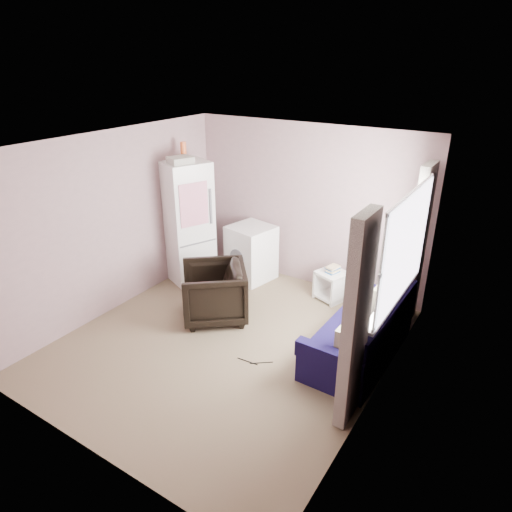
{
  "coord_description": "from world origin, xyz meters",
  "views": [
    {
      "loc": [
        2.94,
        -3.93,
        3.4
      ],
      "look_at": [
        0.05,
        0.6,
        1.0
      ],
      "focal_mm": 32.0,
      "sensor_mm": 36.0,
      "label": 1
    }
  ],
  "objects_px": {
    "armchair": "(214,290)",
    "fridge": "(187,221)",
    "washing_machine": "(251,252)",
    "side_table": "(332,283)",
    "sofa": "(363,337)"
  },
  "relations": [
    {
      "from": "fridge",
      "to": "side_table",
      "type": "height_order",
      "value": "fridge"
    },
    {
      "from": "armchair",
      "to": "washing_machine",
      "type": "height_order",
      "value": "washing_machine"
    },
    {
      "from": "sofa",
      "to": "armchair",
      "type": "bearing_deg",
      "value": -172.33
    },
    {
      "from": "armchair",
      "to": "sofa",
      "type": "xyz_separation_m",
      "value": [
        2.06,
        0.23,
        -0.15
      ]
    },
    {
      "from": "side_table",
      "to": "sofa",
      "type": "relative_size",
      "value": 0.31
    },
    {
      "from": "washing_machine",
      "to": "sofa",
      "type": "xyz_separation_m",
      "value": [
        2.3,
        -1.09,
        -0.18
      ]
    },
    {
      "from": "fridge",
      "to": "sofa",
      "type": "xyz_separation_m",
      "value": [
        3.16,
        -0.57,
        -0.69
      ]
    },
    {
      "from": "washing_machine",
      "to": "side_table",
      "type": "xyz_separation_m",
      "value": [
        1.4,
        0.05,
        -0.21
      ]
    },
    {
      "from": "washing_machine",
      "to": "side_table",
      "type": "distance_m",
      "value": 1.41
    },
    {
      "from": "armchair",
      "to": "fridge",
      "type": "distance_m",
      "value": 1.47
    },
    {
      "from": "armchair",
      "to": "fridge",
      "type": "bearing_deg",
      "value": -165.21
    },
    {
      "from": "side_table",
      "to": "sofa",
      "type": "distance_m",
      "value": 1.46
    },
    {
      "from": "armchair",
      "to": "washing_machine",
      "type": "distance_m",
      "value": 1.34
    },
    {
      "from": "fridge",
      "to": "sofa",
      "type": "height_order",
      "value": "fridge"
    },
    {
      "from": "washing_machine",
      "to": "fridge",
      "type": "bearing_deg",
      "value": -137.12
    }
  ]
}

